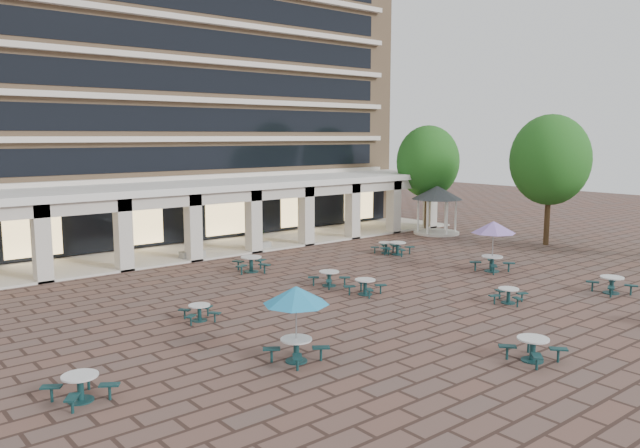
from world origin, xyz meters
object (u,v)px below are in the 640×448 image
at_px(gazebo, 437,198).
at_px(picnic_table_0, 80,385).
at_px(planter_left, 192,251).
at_px(planter_right, 259,242).
at_px(picnic_table_1, 533,347).

bearing_deg(gazebo, picnic_table_0, -156.94).
distance_m(picnic_table_0, planter_left, 20.11).
bearing_deg(planter_right, planter_left, 180.00).
height_order(picnic_table_0, planter_left, planter_left).
relative_size(gazebo, planter_left, 2.55).
bearing_deg(planter_left, picnic_table_0, -126.82).
relative_size(picnic_table_0, gazebo, 0.50).
bearing_deg(picnic_table_0, planter_left, 42.59).
bearing_deg(gazebo, planter_right, 168.11).
xyz_separation_m(picnic_table_0, planter_left, (12.05, 16.10, 0.03)).
height_order(picnic_table_0, gazebo, gazebo).
distance_m(picnic_table_0, gazebo, 33.63).
relative_size(planter_left, planter_right, 1.00).
distance_m(picnic_table_1, planter_left, 22.39).
height_order(picnic_table_1, planter_left, planter_left).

